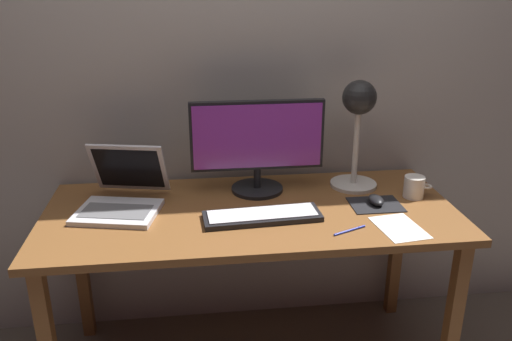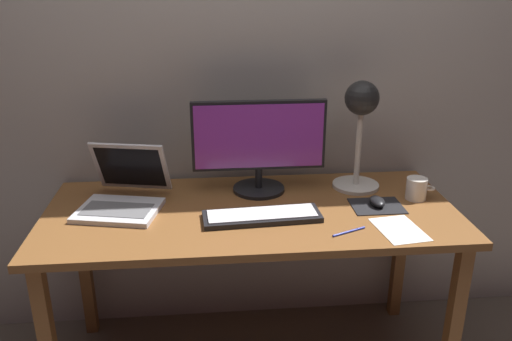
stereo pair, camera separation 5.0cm
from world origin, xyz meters
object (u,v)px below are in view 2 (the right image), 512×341
at_px(monitor, 259,142).
at_px(desk_lamp, 361,115).
at_px(coffee_mug, 417,189).
at_px(laptop, 125,189).
at_px(keyboard_main, 262,216).
at_px(mouse, 377,201).
at_px(pen, 349,232).

xyz_separation_m(monitor, desk_lamp, (0.42, 0.00, 0.10)).
bearing_deg(coffee_mug, laptop, 177.44).
bearing_deg(keyboard_main, coffee_mug, 11.17).
bearing_deg(laptop, monitor, 9.71).
bearing_deg(monitor, mouse, -23.84).
bearing_deg(monitor, keyboard_main, -93.07).
height_order(keyboard_main, desk_lamp, desk_lamp).
bearing_deg(coffee_mug, mouse, -163.17).
bearing_deg(desk_lamp, mouse, -81.15).
distance_m(keyboard_main, coffee_mug, 0.66).
distance_m(keyboard_main, pen, 0.33).
xyz_separation_m(keyboard_main, pen, (0.30, -0.14, -0.01)).
bearing_deg(desk_lamp, laptop, -174.40).
height_order(laptop, desk_lamp, desk_lamp).
height_order(laptop, pen, laptop).
relative_size(keyboard_main, laptop, 1.13).
height_order(mouse, pen, mouse).
height_order(laptop, coffee_mug, laptop).
bearing_deg(coffee_mug, desk_lamp, 145.21).
bearing_deg(pen, laptop, 158.88).
height_order(laptop, mouse, laptop).
bearing_deg(pen, monitor, 124.49).
relative_size(monitor, desk_lamp, 1.19).
height_order(keyboard_main, laptop, laptop).
bearing_deg(keyboard_main, mouse, 8.91).
bearing_deg(desk_lamp, coffee_mug, -34.79).
xyz_separation_m(laptop, pen, (0.82, -0.32, -0.06)).
bearing_deg(keyboard_main, pen, -25.01).
height_order(coffee_mug, pen, coffee_mug).
relative_size(mouse, coffee_mug, 0.81).
relative_size(monitor, coffee_mug, 4.65).
bearing_deg(monitor, laptop, -170.29).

